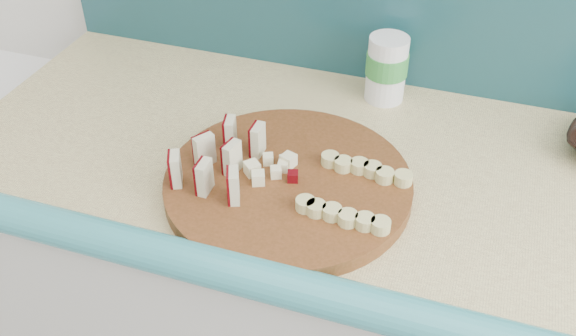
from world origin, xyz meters
The scene contains 5 objects.
cutting_board centered at (-0.38, 1.39, 0.92)m, with size 0.40×0.40×0.02m, color #45280E.
apple_wedges centered at (-0.49, 1.37, 0.96)m, with size 0.12×0.16×0.05m.
apple_chunks centered at (-0.41, 1.40, 0.94)m, with size 0.05×0.06×0.02m.
banana_slices centered at (-0.28, 1.38, 0.94)m, with size 0.16×0.16×0.02m.
canister centered at (-0.30, 1.71, 0.98)m, with size 0.08×0.08×0.13m.
Camera 1 is at (-0.13, 0.65, 1.58)m, focal length 40.00 mm.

